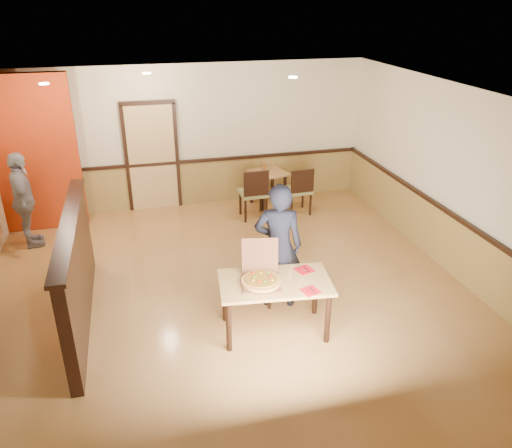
{
  "coord_description": "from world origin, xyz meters",
  "views": [
    {
      "loc": [
        -1.14,
        -6.15,
        3.96
      ],
      "look_at": [
        0.42,
        0.0,
        1.03
      ],
      "focal_mm": 35.0,
      "sensor_mm": 36.0,
      "label": 1
    }
  ],
  "objects_px": {
    "diner_chair": "(275,268)",
    "side_chair_right": "(299,189)",
    "diner": "(278,246)",
    "pizza_box": "(261,278)",
    "side_chair_left": "(254,192)",
    "side_table": "(268,180)",
    "condiment": "(264,167)",
    "passerby": "(24,201)",
    "main_table": "(275,289)"
  },
  "relations": [
    {
      "from": "pizza_box",
      "to": "condiment",
      "type": "distance_m",
      "value": 4.38
    },
    {
      "from": "side_table",
      "to": "passerby",
      "type": "relative_size",
      "value": 0.48
    },
    {
      "from": "side_table",
      "to": "main_table",
      "type": "bearing_deg",
      "value": -104.41
    },
    {
      "from": "passerby",
      "to": "condiment",
      "type": "height_order",
      "value": "passerby"
    },
    {
      "from": "diner_chair",
      "to": "passerby",
      "type": "relative_size",
      "value": 0.52
    },
    {
      "from": "diner",
      "to": "pizza_box",
      "type": "distance_m",
      "value": 0.71
    },
    {
      "from": "main_table",
      "to": "diner",
      "type": "height_order",
      "value": "diner"
    },
    {
      "from": "side_chair_left",
      "to": "pizza_box",
      "type": "xyz_separation_m",
      "value": [
        -0.79,
        -3.49,
        0.25
      ]
    },
    {
      "from": "side_chair_right",
      "to": "passerby",
      "type": "relative_size",
      "value": 0.58
    },
    {
      "from": "side_table",
      "to": "condiment",
      "type": "bearing_deg",
      "value": 118.2
    },
    {
      "from": "pizza_box",
      "to": "side_table",
      "type": "bearing_deg",
      "value": 84.49
    },
    {
      "from": "diner",
      "to": "side_table",
      "type": "bearing_deg",
      "value": -88.14
    },
    {
      "from": "main_table",
      "to": "pizza_box",
      "type": "relative_size",
      "value": 2.37
    },
    {
      "from": "diner_chair",
      "to": "side_chair_right",
      "type": "xyz_separation_m",
      "value": [
        1.29,
        2.76,
        0.05
      ]
    },
    {
      "from": "side_table",
      "to": "diner_chair",
      "type": "bearing_deg",
      "value": -103.96
    },
    {
      "from": "side_chair_right",
      "to": "diner",
      "type": "distance_m",
      "value": 3.2
    },
    {
      "from": "side_chair_left",
      "to": "condiment",
      "type": "xyz_separation_m",
      "value": [
        0.39,
        0.73,
        0.23
      ]
    },
    {
      "from": "side_table",
      "to": "condiment",
      "type": "height_order",
      "value": "condiment"
    },
    {
      "from": "condiment",
      "to": "side_chair_right",
      "type": "bearing_deg",
      "value": -54.89
    },
    {
      "from": "side_chair_right",
      "to": "side_table",
      "type": "height_order",
      "value": "side_chair_right"
    },
    {
      "from": "side_chair_left",
      "to": "pizza_box",
      "type": "height_order",
      "value": "pizza_box"
    },
    {
      "from": "side_table",
      "to": "diner",
      "type": "height_order",
      "value": "diner"
    },
    {
      "from": "diner",
      "to": "diner_chair",
      "type": "bearing_deg",
      "value": -75.28
    },
    {
      "from": "diner_chair",
      "to": "diner",
      "type": "height_order",
      "value": "diner"
    },
    {
      "from": "pizza_box",
      "to": "condiment",
      "type": "xyz_separation_m",
      "value": [
        1.18,
        4.21,
        -0.02
      ]
    },
    {
      "from": "side_chair_right",
      "to": "condiment",
      "type": "height_order",
      "value": "side_chair_right"
    },
    {
      "from": "side_table",
      "to": "pizza_box",
      "type": "relative_size",
      "value": 1.31
    },
    {
      "from": "condiment",
      "to": "passerby",
      "type": "bearing_deg",
      "value": -168.7
    },
    {
      "from": "pizza_box",
      "to": "side_chair_right",
      "type": "bearing_deg",
      "value": 75.38
    },
    {
      "from": "main_table",
      "to": "diner_chair",
      "type": "bearing_deg",
      "value": 80.04
    },
    {
      "from": "diner",
      "to": "condiment",
      "type": "height_order",
      "value": "diner"
    },
    {
      "from": "side_chair_right",
      "to": "pizza_box",
      "type": "height_order",
      "value": "pizza_box"
    },
    {
      "from": "diner_chair",
      "to": "condiment",
      "type": "distance_m",
      "value": 3.58
    },
    {
      "from": "main_table",
      "to": "passerby",
      "type": "xyz_separation_m",
      "value": [
        -3.39,
        3.35,
        0.2
      ]
    },
    {
      "from": "side_chair_right",
      "to": "side_chair_left",
      "type": "bearing_deg",
      "value": -2.99
    },
    {
      "from": "main_table",
      "to": "diner",
      "type": "relative_size",
      "value": 0.82
    },
    {
      "from": "side_chair_right",
      "to": "side_table",
      "type": "relative_size",
      "value": 1.2
    },
    {
      "from": "side_chair_left",
      "to": "side_table",
      "type": "distance_m",
      "value": 0.77
    },
    {
      "from": "main_table",
      "to": "side_chair_left",
      "type": "distance_m",
      "value": 3.56
    },
    {
      "from": "side_chair_left",
      "to": "diner",
      "type": "bearing_deg",
      "value": 81.36
    },
    {
      "from": "main_table",
      "to": "side_table",
      "type": "xyz_separation_m",
      "value": [
        1.06,
        4.13,
        -0.09
      ]
    },
    {
      "from": "diner_chair",
      "to": "condiment",
      "type": "bearing_deg",
      "value": 70.6
    },
    {
      "from": "main_table",
      "to": "pizza_box",
      "type": "xyz_separation_m",
      "value": [
        -0.17,
        0.02,
        0.17
      ]
    },
    {
      "from": "side_chair_left",
      "to": "side_chair_right",
      "type": "relative_size",
      "value": 1.05
    },
    {
      "from": "side_chair_left",
      "to": "condiment",
      "type": "distance_m",
      "value": 0.86
    },
    {
      "from": "condiment",
      "to": "side_chair_left",
      "type": "bearing_deg",
      "value": -118.43
    },
    {
      "from": "main_table",
      "to": "side_table",
      "type": "relative_size",
      "value": 1.82
    },
    {
      "from": "diner_chair",
      "to": "side_chair_left",
      "type": "height_order",
      "value": "side_chair_left"
    },
    {
      "from": "main_table",
      "to": "side_chair_right",
      "type": "height_order",
      "value": "side_chair_right"
    },
    {
      "from": "diner",
      "to": "condiment",
      "type": "xyz_separation_m",
      "value": [
        0.79,
        3.63,
        -0.11
      ]
    }
  ]
}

